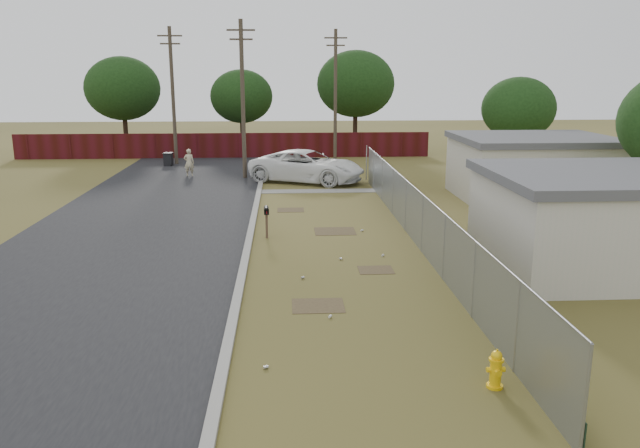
{
  "coord_description": "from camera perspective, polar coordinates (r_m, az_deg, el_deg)",
  "views": [
    {
      "loc": [
        -1.65,
        -20.72,
        6.12
      ],
      "look_at": [
        -0.48,
        -0.23,
        1.1
      ],
      "focal_mm": 35.0,
      "sensor_mm": 36.0,
      "label": 1
    }
  ],
  "objects": [
    {
      "name": "pedestrian",
      "position": [
        38.3,
        -11.89,
        5.52
      ],
      "size": [
        0.65,
        0.47,
        1.66
      ],
      "primitive_type": "imported",
      "rotation": [
        0.0,
        0.0,
        3.26
      ],
      "color": "beige",
      "rests_on": "ground"
    },
    {
      "name": "chainlink_fence",
      "position": [
        22.89,
        8.84,
        0.14
      ],
      "size": [
        0.1,
        27.06,
        2.02
      ],
      "color": "gray",
      "rests_on": "ground"
    },
    {
      "name": "utility_poles",
      "position": [
        41.46,
        -6.19,
        11.7
      ],
      "size": [
        12.6,
        8.24,
        9.0
      ],
      "color": "#4B4132",
      "rests_on": "ground"
    },
    {
      "name": "scattered_litter",
      "position": [
        19.18,
        1.54,
        -4.74
      ],
      "size": [
        3.87,
        11.65,
        0.07
      ],
      "color": "silver",
      "rests_on": "ground"
    },
    {
      "name": "ground",
      "position": [
        21.67,
        1.22,
        -2.66
      ],
      "size": [
        120.0,
        120.0,
        0.0
      ],
      "primitive_type": "plane",
      "color": "brown",
      "rests_on": "ground"
    },
    {
      "name": "pickup_truck",
      "position": [
        35.56,
        -1.17,
        5.31
      ],
      "size": [
        7.16,
        5.49,
        1.81
      ],
      "primitive_type": "imported",
      "rotation": [
        0.0,
        0.0,
        1.13
      ],
      "color": "white",
      "rests_on": "ground"
    },
    {
      "name": "houses",
      "position": [
        26.81,
        21.85,
        2.96
      ],
      "size": [
        9.3,
        17.24,
        3.1
      ],
      "color": "beige",
      "rests_on": "ground"
    },
    {
      "name": "mailbox",
      "position": [
        23.46,
        -4.92,
        0.99
      ],
      "size": [
        0.21,
        0.53,
        1.22
      ],
      "color": "brown",
      "rests_on": "ground"
    },
    {
      "name": "privacy_fence",
      "position": [
        46.22,
        -8.73,
        7.1
      ],
      "size": [
        30.0,
        0.12,
        1.8
      ],
      "primitive_type": "cube",
      "color": "#430E14",
      "rests_on": "ground"
    },
    {
      "name": "fire_hydrant",
      "position": [
        13.14,
        15.78,
        -12.7
      ],
      "size": [
        0.37,
        0.36,
        0.82
      ],
      "color": "yellow",
      "rests_on": "ground"
    },
    {
      "name": "horizon_trees",
      "position": [
        44.37,
        -0.06,
        11.82
      ],
      "size": [
        33.32,
        31.94,
        7.78
      ],
      "color": "#2F1F15",
      "rests_on": "ground"
    },
    {
      "name": "street",
      "position": [
        29.85,
        -13.06,
        1.59
      ],
      "size": [
        15.1,
        60.0,
        0.12
      ],
      "color": "black",
      "rests_on": "ground"
    },
    {
      "name": "trash_bin",
      "position": [
        43.0,
        -13.7,
        5.79
      ],
      "size": [
        0.64,
        0.7,
        0.89
      ],
      "color": "black",
      "rests_on": "ground"
    }
  ]
}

